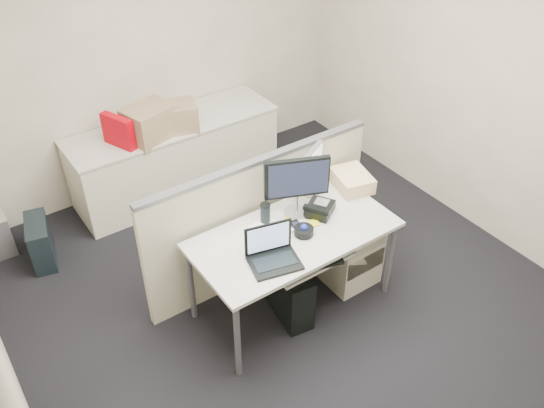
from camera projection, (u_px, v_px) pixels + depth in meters
floor at (292, 303)px, 4.59m from camera, size 4.00×4.50×0.01m
wall_back at (149, 50)px, 5.24m from camera, size 4.00×0.02×2.70m
wall_right at (493, 84)px, 4.68m from camera, size 0.02×4.50×2.70m
desk at (294, 240)px, 4.18m from camera, size 1.50×0.75×0.73m
keyboard_tray at (309, 258)px, 4.09m from camera, size 0.62×0.32×0.02m
drawer_pedestal at (343, 243)px, 4.67m from camera, size 0.40×0.55×0.65m
cubicle_partition at (260, 221)px, 4.54m from camera, size 2.00×0.06×1.10m
back_counter at (176, 158)px, 5.63m from camera, size 2.00×0.60×0.72m
monitor_main at (297, 187)px, 4.18m from camera, size 0.51×0.36×0.48m
monitor_small at (312, 172)px, 4.41m from camera, size 0.36×0.30×0.39m
laptop at (275, 250)px, 3.81m from camera, size 0.39×0.33×0.25m
trackball at (304, 231)px, 4.12m from camera, size 0.15×0.15×0.05m
desk_phone at (320, 209)px, 4.31m from camera, size 0.28×0.27×0.07m
paper_stack at (271, 230)px, 4.16m from camera, size 0.28×0.32×0.01m
sticky_pad at (314, 223)px, 4.22m from camera, size 0.09×0.09×0.01m
travel_mug at (265, 214)px, 4.19m from camera, size 0.09×0.09×0.15m
banana at (286, 224)px, 4.20m from camera, size 0.16×0.16×0.04m
cellphone at (296, 226)px, 4.20m from camera, size 0.08×0.13×0.02m
manila_folders at (352, 180)px, 4.56m from camera, size 0.33×0.38×0.12m
keyboard at (307, 261)px, 4.03m from camera, size 0.53×0.33×0.03m
pc_tower_desk at (288, 290)px, 4.38m from camera, size 0.27×0.52×0.46m
pc_tower_spare_dark at (41, 242)px, 4.87m from camera, size 0.26×0.46×0.40m
cardboard_box_left at (150, 123)px, 5.12m from camera, size 0.49×0.42×0.32m
cardboard_box_right at (176, 118)px, 5.25m from camera, size 0.44×0.39×0.27m
red_binder at (118, 132)px, 5.00m from camera, size 0.19×0.33×0.31m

